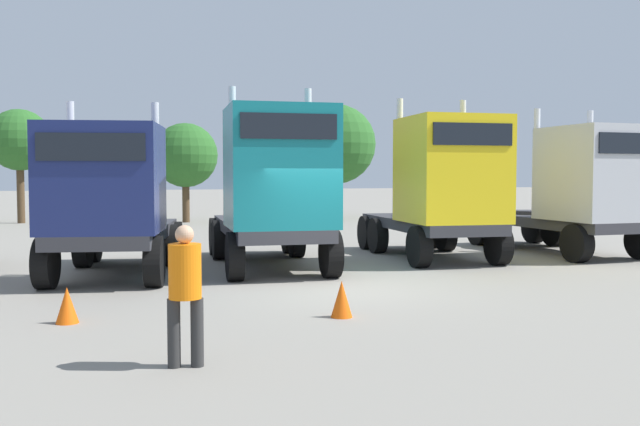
% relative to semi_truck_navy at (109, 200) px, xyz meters
% --- Properties ---
extents(ground, '(200.00, 200.00, 0.00)m').
position_rel_semi_truck_navy_xyz_m(ground, '(4.31, -2.92, -1.79)').
color(ground, gray).
extents(semi_truck_navy, '(3.79, 6.15, 4.03)m').
position_rel_semi_truck_navy_xyz_m(semi_truck_navy, '(0.00, 0.00, 0.00)').
color(semi_truck_navy, '#333338').
rests_on(semi_truck_navy, ground).
extents(semi_truck_teal, '(3.27, 6.69, 4.53)m').
position_rel_semi_truck_navy_xyz_m(semi_truck_teal, '(3.83, -0.04, 0.23)').
color(semi_truck_teal, '#333338').
rests_on(semi_truck_teal, ground).
extents(semi_truck_yellow, '(3.19, 6.02, 4.49)m').
position_rel_semi_truck_navy_xyz_m(semi_truck_yellow, '(8.73, 0.43, 0.25)').
color(semi_truck_yellow, '#333338').
rests_on(semi_truck_yellow, ground).
extents(semi_truck_silver, '(2.70, 6.26, 4.31)m').
position_rel_semi_truck_navy_xyz_m(semi_truck_silver, '(13.12, 0.13, 0.16)').
color(semi_truck_silver, '#333338').
rests_on(semi_truck_silver, ground).
extents(visitor_in_hivis, '(0.47, 0.47, 1.75)m').
position_rel_semi_truck_navy_xyz_m(visitor_in_hivis, '(0.47, -7.63, -0.78)').
color(visitor_in_hivis, '#2C2C2C').
rests_on(visitor_in_hivis, ground).
extents(traffic_cone_near, '(0.36, 0.36, 0.58)m').
position_rel_semi_truck_navy_xyz_m(traffic_cone_near, '(-0.91, -4.46, -1.50)').
color(traffic_cone_near, '#F2590C').
rests_on(traffic_cone_near, ground).
extents(traffic_cone_mid, '(0.36, 0.36, 0.61)m').
position_rel_semi_truck_navy_xyz_m(traffic_cone_mid, '(3.37, -5.52, -1.49)').
color(traffic_cone_mid, '#F2590C').
rests_on(traffic_cone_mid, ground).
extents(oak_far_left, '(3.01, 3.01, 5.58)m').
position_rel_semi_truck_navy_xyz_m(oak_far_left, '(-3.06, 20.79, 2.24)').
color(oak_far_left, '#4C3823').
rests_on(oak_far_left, ground).
extents(oak_far_centre, '(3.20, 3.20, 4.94)m').
position_rel_semi_truck_navy_xyz_m(oak_far_centre, '(4.65, 18.64, 1.53)').
color(oak_far_centre, '#4C3823').
rests_on(oak_far_centre, ground).
extents(oak_far_right, '(4.34, 4.34, 6.22)m').
position_rel_semi_truck_navy_xyz_m(oak_far_right, '(12.96, 19.33, 2.24)').
color(oak_far_right, '#4C3823').
rests_on(oak_far_right, ground).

